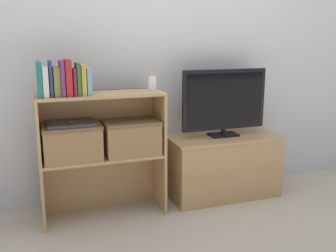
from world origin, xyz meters
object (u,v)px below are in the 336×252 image
object	(u,v)px
book_crimson	(68,78)
storage_basket_left	(72,141)
book_plum	(62,78)
book_olive	(57,82)
storage_basket_right	(131,136)
book_mustard	(83,80)
book_navy	(51,79)
book_teal	(39,79)
book_forest	(78,79)
book_ivory	(45,82)
book_maroon	(74,82)
tv_stand	(222,165)
book_skyblue	(88,81)
baby_monitor	(152,83)
laptop	(71,123)
tv	(224,101)

from	to	relation	value
book_crimson	storage_basket_left	xyz separation A→B (m)	(0.00, 0.03, -0.42)
book_plum	book_crimson	distance (m)	0.04
book_olive	storage_basket_right	size ratio (longest dim) A/B	0.48
storage_basket_right	book_mustard	bearing A→B (deg)	-174.32
book_navy	book_olive	distance (m)	0.04
book_teal	book_forest	world-z (taller)	book_teal
book_ivory	book_maroon	xyz separation A→B (m)	(0.18, 0.00, -0.01)
book_ivory	book_navy	xyz separation A→B (m)	(0.03, 0.00, 0.02)
tv_stand	book_teal	world-z (taller)	book_teal
book_plum	book_skyblue	xyz separation A→B (m)	(0.16, -0.00, -0.03)
book_ivory	book_forest	distance (m)	0.20
book_navy	book_mustard	distance (m)	0.20
book_olive	baby_monitor	bearing A→B (deg)	4.14
book_navy	storage_basket_right	bearing A→B (deg)	3.50
tv_stand	book_teal	xyz separation A→B (m)	(-1.35, -0.10, 0.75)
book_ivory	laptop	xyz separation A→B (m)	(0.15, 0.03, -0.29)
book_navy	baby_monitor	size ratio (longest dim) A/B	1.70
tv_stand	book_mustard	world-z (taller)	book_mustard
book_plum	storage_basket_left	distance (m)	0.42
book_crimson	laptop	world-z (taller)	book_crimson
baby_monitor	storage_basket_left	bearing A→B (deg)	-178.49
book_navy	storage_basket_left	xyz separation A→B (m)	(0.11, 0.03, -0.42)
book_olive	book_navy	bearing A→B (deg)	180.00
book_forest	book_skyblue	world-z (taller)	book_forest
book_navy	book_olive	xyz separation A→B (m)	(0.04, 0.00, -0.02)
storage_basket_right	laptop	xyz separation A→B (m)	(-0.41, 0.00, 0.12)
book_crimson	book_skyblue	size ratio (longest dim) A/B	1.32
tv_stand	book_maroon	xyz separation A→B (m)	(-1.14, -0.10, 0.72)
book_plum	baby_monitor	size ratio (longest dim) A/B	1.72
book_olive	book_maroon	bearing A→B (deg)	0.00
book_ivory	book_skyblue	world-z (taller)	book_ivory
book_ivory	book_mustard	bearing A→B (deg)	0.00
book_crimson	laptop	xyz separation A→B (m)	(0.00, 0.03, -0.31)
book_ivory	baby_monitor	xyz separation A→B (m)	(0.71, 0.05, -0.04)
book_teal	tv	bearing A→B (deg)	4.34
book_plum	storage_basket_left	world-z (taller)	book_plum
book_crimson	baby_monitor	world-z (taller)	book_crimson
book_navy	book_crimson	distance (m)	0.11
tv_stand	tv	xyz separation A→B (m)	(0.00, -0.00, 0.52)
book_teal	book_ivory	distance (m)	0.04
tv_stand	book_skyblue	xyz separation A→B (m)	(-1.05, -0.10, 0.72)
book_navy	book_olive	bearing A→B (deg)	0.00
book_navy	laptop	size ratio (longest dim) A/B	0.72
book_olive	book_mustard	xyz separation A→B (m)	(0.16, 0.00, 0.01)
book_maroon	book_teal	bearing A→B (deg)	180.00
tv	book_teal	size ratio (longest dim) A/B	3.13
storage_basket_left	laptop	size ratio (longest dim) A/B	1.24
book_forest	book_mustard	size ratio (longest dim) A/B	1.05
tv_stand	book_maroon	bearing A→B (deg)	-174.79
book_navy	book_crimson	size ratio (longest dim) A/B	0.97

